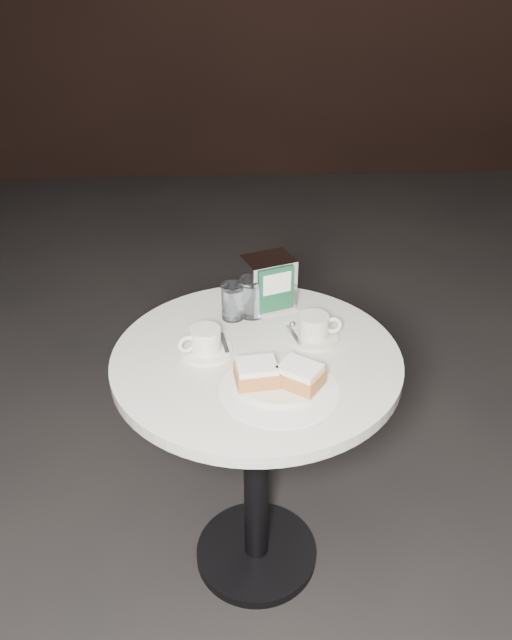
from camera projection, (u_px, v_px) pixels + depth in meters
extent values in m
plane|color=black|center=(256.00, 555.00, 1.89)|extent=(7.00, 7.00, 0.00)
cylinder|color=black|center=(256.00, 552.00, 1.89)|extent=(0.36, 0.36, 0.03)
cylinder|color=black|center=(256.00, 468.00, 1.70)|extent=(0.07, 0.07, 0.70)
cylinder|color=white|center=(256.00, 359.00, 1.51)|extent=(0.70, 0.70, 0.03)
cylinder|color=white|center=(279.00, 389.00, 1.38)|extent=(0.29, 0.29, 0.00)
cylinder|color=silver|center=(278.00, 379.00, 1.40)|extent=(0.22, 0.22, 0.01)
cube|color=#BC7539|center=(257.00, 375.00, 1.38)|extent=(0.10, 0.09, 0.03)
cube|color=white|center=(257.00, 366.00, 1.37)|extent=(0.10, 0.08, 0.01)
cube|color=#B87638|center=(300.00, 377.00, 1.37)|extent=(0.12, 0.12, 0.03)
cube|color=white|center=(300.00, 368.00, 1.36)|extent=(0.11, 0.11, 0.01)
cylinder|color=white|center=(206.00, 351.00, 1.51)|extent=(0.17, 0.17, 0.01)
cylinder|color=silver|center=(205.00, 339.00, 1.49)|extent=(0.10, 0.10, 0.06)
cylinder|color=#88604A|center=(205.00, 331.00, 1.48)|extent=(0.09, 0.09, 0.00)
torus|color=silver|center=(187.00, 344.00, 1.47)|extent=(0.05, 0.03, 0.05)
cube|color=#BBBBC0|center=(224.00, 343.00, 1.52)|extent=(0.03, 0.09, 0.00)
sphere|color=silver|center=(217.00, 333.00, 1.55)|extent=(0.02, 0.02, 0.02)
cylinder|color=beige|center=(313.00, 337.00, 1.56)|extent=(0.13, 0.13, 0.01)
cylinder|color=silver|center=(314.00, 326.00, 1.54)|extent=(0.07, 0.07, 0.06)
cylinder|color=#916B4F|center=(314.00, 318.00, 1.53)|extent=(0.07, 0.07, 0.00)
torus|color=silver|center=(333.00, 325.00, 1.54)|extent=(0.05, 0.01, 0.05)
cube|color=#B8B9BD|center=(294.00, 335.00, 1.55)|extent=(0.03, 0.09, 0.00)
sphere|color=silver|center=(292.00, 325.00, 1.59)|extent=(0.02, 0.02, 0.02)
cylinder|color=white|center=(233.00, 301.00, 1.62)|extent=(0.08, 0.08, 0.10)
cylinder|color=white|center=(233.00, 303.00, 1.62)|extent=(0.07, 0.07, 0.08)
cylinder|color=white|center=(252.00, 297.00, 1.63)|extent=(0.07, 0.07, 0.11)
cylinder|color=silver|center=(252.00, 298.00, 1.63)|extent=(0.06, 0.06, 0.09)
cube|color=white|center=(268.00, 283.00, 1.66)|extent=(0.15, 0.14, 0.14)
cube|color=#175234|center=(277.00, 290.00, 1.61)|extent=(0.09, 0.04, 0.12)
cube|color=white|center=(277.00, 284.00, 1.60)|extent=(0.07, 0.03, 0.06)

